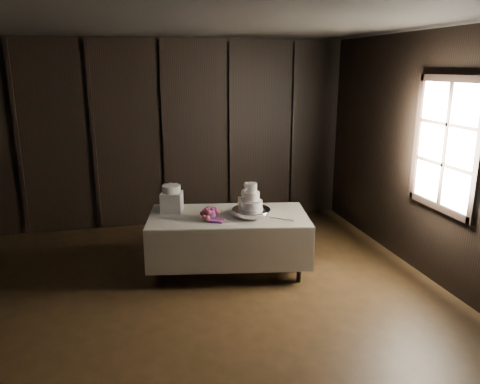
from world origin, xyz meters
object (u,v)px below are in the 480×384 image
Objects in this scene: small_cake at (171,189)px; bouquet at (210,214)px; display_table at (229,240)px; wedding_cake at (250,199)px; box_pedestal at (172,202)px; cake_stand at (251,213)px.

bouquet is at bearing -46.40° from small_cake.
bouquet is at bearing -146.49° from display_table.
box_pedestal is at bearing 152.34° from wedding_cake.
wedding_cake reaches higher than small_cake.
wedding_cake reaches higher than box_pedestal.
display_table is 0.63m from wedding_cake.
bouquet is 1.69× the size of small_cake.
small_cake reaches higher than cake_stand.
cake_stand is 0.18m from wedding_cake.
wedding_cake is 0.52m from bouquet.
cake_stand is at bearing -12.04° from display_table.
display_table is at bearing -25.90° from small_cake.
wedding_cake is (0.24, -0.12, 0.57)m from display_table.
cake_stand is 2.04× the size of small_cake.
wedding_cake is at bearing -26.19° from small_cake.
cake_stand is at bearing -24.90° from small_cake.
bouquet reaches higher than display_table.
box_pedestal reaches higher than cake_stand.
small_cake reaches higher than box_pedestal.
small_cake is at bearing 152.34° from wedding_cake.
box_pedestal is at bearing 0.00° from small_cake.
display_table is 0.48m from cake_stand.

